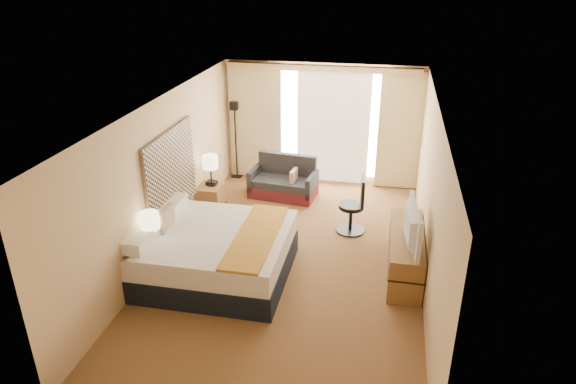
% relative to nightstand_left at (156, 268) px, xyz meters
% --- Properties ---
extents(floor, '(4.20, 7.00, 0.02)m').
position_rel_nightstand_left_xyz_m(floor, '(1.87, 1.05, -0.28)').
color(floor, '#562218').
rests_on(floor, ground).
extents(ceiling, '(4.20, 7.00, 0.02)m').
position_rel_nightstand_left_xyz_m(ceiling, '(1.87, 1.05, 2.33)').
color(ceiling, silver).
rests_on(ceiling, wall_back).
extents(wall_back, '(4.20, 0.02, 2.60)m').
position_rel_nightstand_left_xyz_m(wall_back, '(1.87, 4.55, 1.02)').
color(wall_back, '#E0B488').
rests_on(wall_back, ground).
extents(wall_front, '(4.20, 0.02, 2.60)m').
position_rel_nightstand_left_xyz_m(wall_front, '(1.87, -2.45, 1.02)').
color(wall_front, '#E0B488').
rests_on(wall_front, ground).
extents(wall_left, '(0.02, 7.00, 2.60)m').
position_rel_nightstand_left_xyz_m(wall_left, '(-0.23, 1.05, 1.02)').
color(wall_left, '#E0B488').
rests_on(wall_left, ground).
extents(wall_right, '(0.02, 7.00, 2.60)m').
position_rel_nightstand_left_xyz_m(wall_right, '(3.97, 1.05, 1.02)').
color(wall_right, '#E0B488').
rests_on(wall_right, ground).
extents(headboard, '(0.06, 1.85, 1.50)m').
position_rel_nightstand_left_xyz_m(headboard, '(-0.19, 1.25, 1.01)').
color(headboard, black).
rests_on(headboard, wall_left).
extents(nightstand_left, '(0.45, 0.52, 0.55)m').
position_rel_nightstand_left_xyz_m(nightstand_left, '(0.00, 0.00, 0.00)').
color(nightstand_left, '#8F5D34').
rests_on(nightstand_left, floor).
extents(nightstand_right, '(0.45, 0.52, 0.55)m').
position_rel_nightstand_left_xyz_m(nightstand_right, '(0.00, 2.50, 0.00)').
color(nightstand_right, '#8F5D34').
rests_on(nightstand_right, floor).
extents(media_dresser, '(0.50, 1.80, 0.70)m').
position_rel_nightstand_left_xyz_m(media_dresser, '(3.70, 1.05, 0.07)').
color(media_dresser, '#8F5D34').
rests_on(media_dresser, floor).
extents(window, '(2.30, 0.02, 2.30)m').
position_rel_nightstand_left_xyz_m(window, '(2.12, 4.52, 1.04)').
color(window, white).
rests_on(window, wall_back).
extents(curtains, '(4.12, 0.19, 2.56)m').
position_rel_nightstand_left_xyz_m(curtains, '(1.87, 4.44, 1.13)').
color(curtains, beige).
rests_on(curtains, floor).
extents(bed, '(2.22, 2.03, 1.08)m').
position_rel_nightstand_left_xyz_m(bed, '(0.81, 0.40, 0.12)').
color(bed, black).
rests_on(bed, floor).
extents(loveseat, '(1.42, 0.88, 0.84)m').
position_rel_nightstand_left_xyz_m(loveseat, '(1.24, 3.54, 0.00)').
color(loveseat, '#58191F').
rests_on(loveseat, floor).
extents(floor_lamp, '(0.22, 0.22, 1.75)m').
position_rel_nightstand_left_xyz_m(floor_lamp, '(-0.03, 4.35, 0.96)').
color(floor_lamp, black).
rests_on(floor_lamp, floor).
extents(desk_chair, '(0.51, 0.51, 1.06)m').
position_rel_nightstand_left_xyz_m(desk_chair, '(2.80, 2.25, 0.20)').
color(desk_chair, black).
rests_on(desk_chair, floor).
extents(lamp_left, '(0.29, 0.29, 0.61)m').
position_rel_nightstand_left_xyz_m(lamp_left, '(-0.05, 0.06, 0.75)').
color(lamp_left, black).
rests_on(lamp_left, nightstand_left).
extents(lamp_right, '(0.29, 0.29, 0.62)m').
position_rel_nightstand_left_xyz_m(lamp_right, '(0.03, 2.52, 0.75)').
color(lamp_right, black).
rests_on(lamp_right, nightstand_right).
extents(tissue_box, '(0.13, 0.13, 0.11)m').
position_rel_nightstand_left_xyz_m(tissue_box, '(-0.01, 0.06, 0.33)').
color(tissue_box, '#97BAE9').
rests_on(tissue_box, nightstand_left).
extents(telephone, '(0.21, 0.17, 0.08)m').
position_rel_nightstand_left_xyz_m(telephone, '(0.01, 2.57, 0.31)').
color(telephone, black).
rests_on(telephone, nightstand_right).
extents(television, '(0.26, 1.12, 0.64)m').
position_rel_nightstand_left_xyz_m(television, '(3.65, 0.70, 0.75)').
color(television, black).
rests_on(television, media_dresser).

